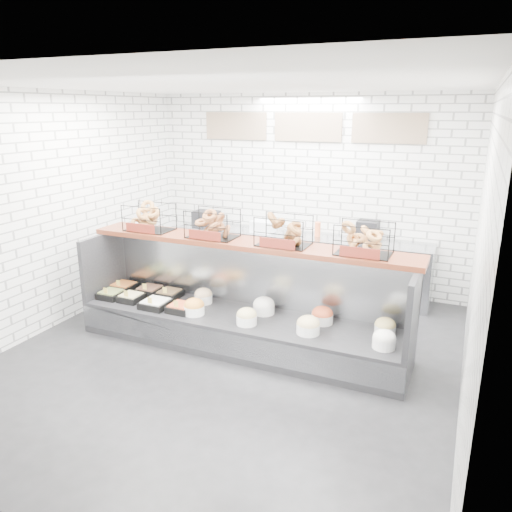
% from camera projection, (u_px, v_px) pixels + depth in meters
% --- Properties ---
extents(ground, '(5.50, 5.50, 0.00)m').
position_uv_depth(ground, '(229.00, 356.00, 5.81)').
color(ground, black).
rests_on(ground, ground).
extents(room_shell, '(5.02, 5.51, 3.01)m').
position_uv_depth(room_shell, '(250.00, 173.00, 5.75)').
color(room_shell, white).
rests_on(room_shell, ground).
extents(display_case, '(4.00, 0.90, 1.20)m').
position_uv_depth(display_case, '(241.00, 319.00, 6.02)').
color(display_case, black).
rests_on(display_case, ground).
extents(bagel_shelf, '(4.10, 0.50, 0.40)m').
position_uv_depth(bagel_shelf, '(247.00, 231.00, 5.87)').
color(bagel_shelf, '#491C0F').
rests_on(bagel_shelf, display_case).
extents(prep_counter, '(4.00, 0.60, 1.20)m').
position_uv_depth(prep_counter, '(297.00, 261.00, 7.81)').
color(prep_counter, '#93969B').
rests_on(prep_counter, ground).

